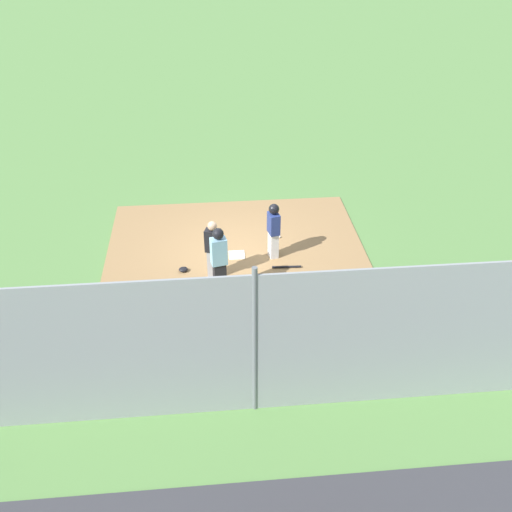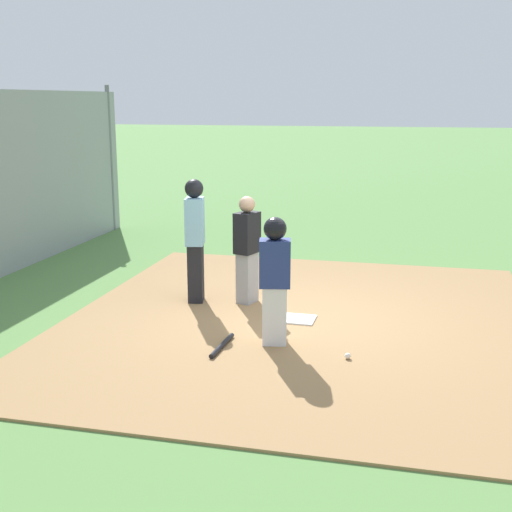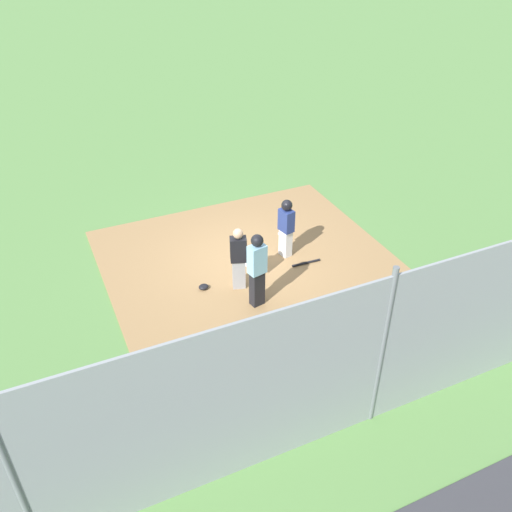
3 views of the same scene
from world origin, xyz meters
The scene contains 10 objects.
ground_plane centered at (0.00, 0.00, 0.00)m, with size 140.00×140.00×0.00m, color #5B8947.
dirt_infield centered at (0.00, 0.00, 0.01)m, with size 7.20×6.40×0.03m, color #9E774C.
home_plate centered at (0.00, 0.00, 0.04)m, with size 0.44×0.44×0.02m, color white.
catcher centered at (-0.65, -0.91, 0.87)m, with size 0.44×0.37×1.62m.
umpire centered at (-0.52, -1.68, 1.02)m, with size 0.43×0.33×1.86m.
runner centered at (1.00, -0.14, 0.95)m, with size 0.33×0.42×1.62m.
baseball_bat centered at (1.29, -0.74, 0.06)m, with size 0.06×0.06×0.78m, color black.
catcher_mask centered at (-1.46, -0.65, 0.09)m, with size 0.24×0.20×0.12m, color black.
baseball centered at (1.30, 0.81, 0.07)m, with size 0.07×0.07×0.07m, color white.
backstop_fence centered at (0.00, -5.49, 1.60)m, with size 12.00×0.10×3.35m.
Camera 3 is at (-4.58, -10.54, 7.93)m, focal length 37.80 mm.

